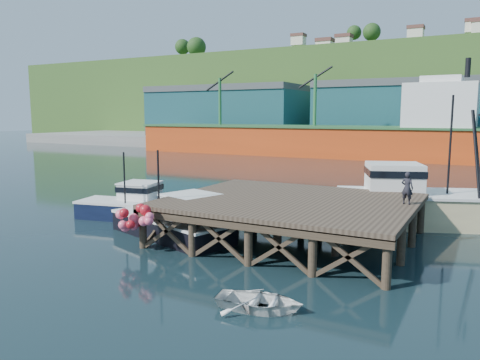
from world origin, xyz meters
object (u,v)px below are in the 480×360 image
Objects in this scene: boat_navy at (133,204)px; dinghy at (259,301)px; trawler at (433,199)px; dockworker at (407,188)px; boat_black at (176,220)px.

boat_navy reaches higher than dinghy.
dockworker is (-0.62, -5.62, 1.37)m from trawler.
dinghy is at bearing -123.34° from trawler.
boat_black reaches higher than dockworker.
boat_black is 11.73m from dockworker.
trawler is 7.56× the size of dockworker.
trawler is 5.82m from dockworker.
boat_navy is at bearing 16.71° from dockworker.
dinghy is 10.69m from dockworker.
dockworker reaches higher than dinghy.
boat_navy is 2.41× the size of dinghy.
boat_black is at bearing 30.05° from dockworker.
dinghy is (-3.63, -15.54, -1.23)m from trawler.
boat_black is (4.93, -2.33, 0.01)m from boat_navy.
trawler is 16.01m from dinghy.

